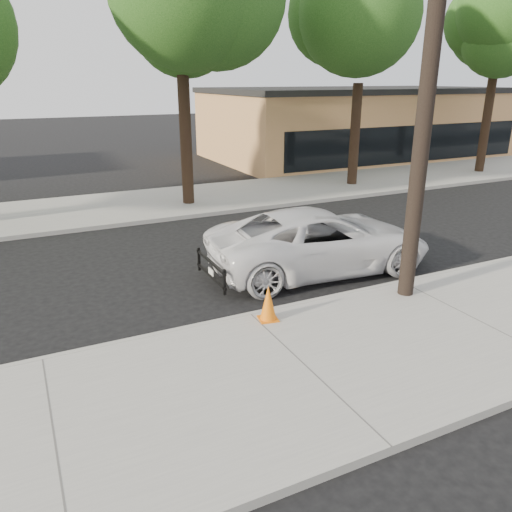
{
  "coord_description": "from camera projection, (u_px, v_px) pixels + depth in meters",
  "views": [
    {
      "loc": [
        -3.95,
        -10.53,
        4.74
      ],
      "look_at": [
        0.61,
        -1.12,
        1.0
      ],
      "focal_mm": 35.0,
      "sensor_mm": 36.0,
      "label": 1
    }
  ],
  "objects": [
    {
      "name": "ground",
      "position": [
        213.0,
        284.0,
        12.14
      ],
      "size": [
        120.0,
        120.0,
        0.0
      ],
      "primitive_type": "plane",
      "color": "black",
      "rests_on": "ground"
    },
    {
      "name": "near_sidewalk",
      "position": [
        305.0,
        369.0,
        8.47
      ],
      "size": [
        90.0,
        4.4,
        0.15
      ],
      "primitive_type": "cube",
      "color": "gray",
      "rests_on": "ground"
    },
    {
      "name": "far_sidewalk",
      "position": [
        134.0,
        206.0,
        19.32
      ],
      "size": [
        90.0,
        5.0,
        0.15
      ],
      "primitive_type": "cube",
      "color": "gray",
      "rests_on": "ground"
    },
    {
      "name": "curb_near",
      "position": [
        250.0,
        317.0,
        10.34
      ],
      "size": [
        90.0,
        0.12,
        0.16
      ],
      "primitive_type": "cube",
      "color": "#9E9B93",
      "rests_on": "ground"
    },
    {
      "name": "building_main",
      "position": [
        357.0,
        124.0,
        31.6
      ],
      "size": [
        18.0,
        10.0,
        4.0
      ],
      "primitive_type": "cube",
      "color": "tan",
      "rests_on": "ground"
    },
    {
      "name": "utility_pole",
      "position": [
        428.0,
        80.0,
        9.75
      ],
      "size": [
        1.4,
        0.34,
        9.0
      ],
      "color": "black",
      "rests_on": "near_sidewalk"
    },
    {
      "name": "tree_c",
      "position": [
        187.0,
        11.0,
        17.2
      ],
      "size": [
        4.96,
        4.8,
        9.55
      ],
      "color": "black",
      "rests_on": "far_sidewalk"
    },
    {
      "name": "tree_d",
      "position": [
        367.0,
        37.0,
        20.93
      ],
      "size": [
        4.5,
        4.35,
        8.75
      ],
      "color": "black",
      "rests_on": "far_sidewalk"
    },
    {
      "name": "tree_e",
      "position": [
        505.0,
        35.0,
        23.93
      ],
      "size": [
        4.8,
        4.65,
        9.25
      ],
      "color": "black",
      "rests_on": "far_sidewalk"
    },
    {
      "name": "police_cruiser",
      "position": [
        320.0,
        240.0,
        12.82
      ],
      "size": [
        5.98,
        3.14,
        1.61
      ],
      "primitive_type": "imported",
      "rotation": [
        0.0,
        0.0,
        1.49
      ],
      "color": "silver",
      "rests_on": "ground"
    },
    {
      "name": "traffic_cone",
      "position": [
        268.0,
        303.0,
        9.94
      ],
      "size": [
        0.44,
        0.44,
        0.74
      ],
      "rotation": [
        0.0,
        0.0,
        -0.19
      ],
      "color": "orange",
      "rests_on": "near_sidewalk"
    }
  ]
}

